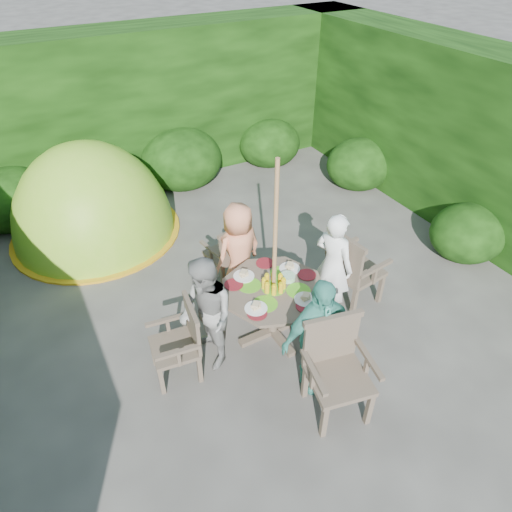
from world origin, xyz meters
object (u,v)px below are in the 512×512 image
parasol_pole (275,257)px  child_back (239,252)px  garden_chair_left (181,341)px  patio_table (274,295)px  garden_chair_right (352,268)px  child_right (333,265)px  child_left (206,315)px  garden_chair_front (336,367)px  dome_tent (98,233)px  child_front (317,336)px  garden_chair_back (229,252)px

parasol_pole → child_back: (-0.02, 0.80, -0.45)m
garden_chair_left → patio_table: bearing=98.4°
patio_table → child_back: bearing=91.4°
garden_chair_right → child_right: size_ratio=0.73×
garden_chair_right → child_left: size_ratio=0.75×
patio_table → garden_chair_front: garden_chair_front is taller
child_right → garden_chair_right: bearing=-108.9°
patio_table → child_back: 0.80m
garden_chair_right → patio_table: bearing=83.3°
garden_chair_right → child_back: size_ratio=0.77×
child_right → patio_table: bearing=72.9°
garden_chair_left → child_left: size_ratio=0.64×
garden_chair_front → dome_tent: bearing=119.6°
garden_chair_front → child_front: (-0.02, 0.29, 0.15)m
patio_table → child_right: child_right is taller
garden_chair_right → child_back: child_back is taller
patio_table → parasol_pole: size_ratio=0.54×
child_back → child_front: (0.03, -1.60, 0.03)m
patio_table → garden_chair_right: (1.09, 0.01, -0.04)m
parasol_pole → garden_chair_right: size_ratio=2.20×
garden_chair_left → child_back: size_ratio=0.66×
garden_chair_front → child_right: 1.35m
parasol_pole → patio_table: bearing=13.9°
parasol_pole → garden_chair_back: parasol_pole is taller
garden_chair_left → child_right: (1.90, 0.05, 0.23)m
patio_table → child_left: size_ratio=0.90×
garden_chair_front → child_left: (-0.84, 1.08, 0.14)m
garden_chair_back → child_back: (-0.01, -0.31, 0.20)m
child_left → child_front: (0.82, -0.78, 0.01)m
dome_tent → patio_table: bearing=-72.3°
garden_chair_front → child_right: bearing=67.0°
garden_chair_left → dome_tent: (-0.21, 3.08, -0.46)m
garden_chair_right → garden_chair_front: bearing=129.2°
child_right → child_back: bearing=28.0°
child_back → child_front: child_front is taller
parasol_pole → garden_chair_back: bearing=90.5°
patio_table → garden_chair_right: bearing=0.5°
garden_chair_left → child_right: bearing=98.1°
garden_chair_front → garden_chair_left: bearing=148.6°
parasol_pole → garden_chair_left: parasol_pole is taller
garden_chair_left → child_left: 0.37m
garden_chair_back → dome_tent: bearing=-66.5°
patio_table → child_back: child_back is taller
patio_table → child_front: child_front is taller
child_right → dome_tent: 3.76m
child_left → child_front: bearing=44.2°
garden_chair_left → dome_tent: 3.12m
garden_chair_front → child_left: child_left is taller
parasol_pole → garden_chair_front: parasol_pole is taller
garden_chair_back → child_back: size_ratio=0.64×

